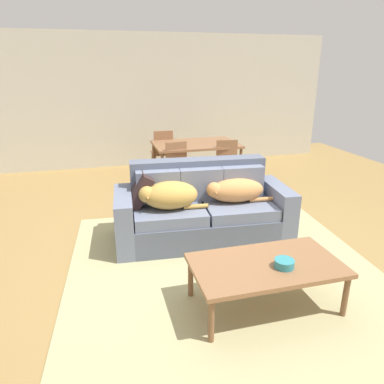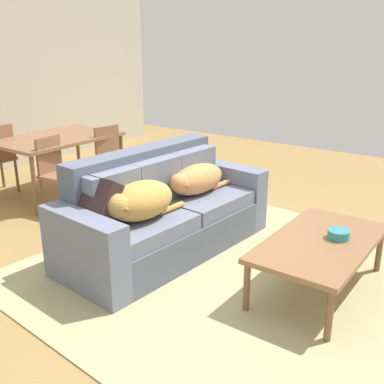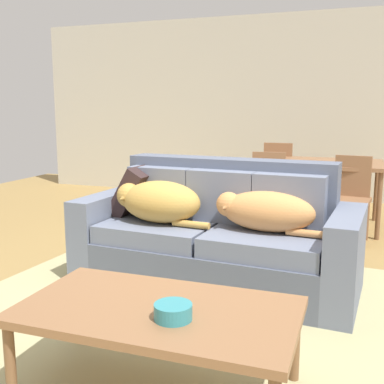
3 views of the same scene
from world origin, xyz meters
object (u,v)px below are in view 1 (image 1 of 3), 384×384
object	(u,v)px
dining_table	(196,146)
dining_chair_near_left	(179,166)
dining_chair_near_right	(228,164)
dining_chair_far_left	(163,151)
dog_on_left_cushion	(169,195)
throw_pillow_by_left_arm	(140,189)
dog_on_right_cushion	(235,190)
bowl_on_coffee_table	(284,263)
coffee_table	(266,267)
couch	(202,210)

from	to	relation	value
dining_table	dining_chair_near_left	bearing A→B (deg)	-128.97
dining_chair_near_left	dining_table	bearing A→B (deg)	43.31
dining_chair_near_right	dining_chair_far_left	xyz separation A→B (m)	(-0.91, 1.15, 0.03)
dog_on_left_cushion	throw_pillow_by_left_arm	bearing A→B (deg)	147.71
dog_on_right_cushion	dining_chair_far_left	world-z (taller)	dining_chair_far_left
dog_on_left_cushion	dining_chair_near_left	world-z (taller)	dining_chair_near_left
throw_pillow_by_left_arm	dining_table	xyz separation A→B (m)	(1.27, 2.07, 0.02)
dog_on_left_cushion	dining_chair_near_left	size ratio (longest dim) A/B	0.90
bowl_on_coffee_table	dog_on_right_cushion	bearing A→B (deg)	85.33
bowl_on_coffee_table	dining_chair_near_right	distance (m)	3.25
dog_on_left_cushion	coffee_table	size ratio (longest dim) A/B	0.61
dining_table	dining_chair_near_right	xyz separation A→B (m)	(0.41, -0.58, -0.20)
bowl_on_coffee_table	dining_chair_near_left	size ratio (longest dim) A/B	0.19
dining_table	dining_chair_far_left	distance (m)	0.77
dog_on_right_cushion	dining_chair_near_right	size ratio (longest dim) A/B	0.95
bowl_on_coffee_table	dining_table	world-z (taller)	dining_table
coffee_table	dining_table	size ratio (longest dim) A/B	0.87
dining_table	dining_chair_near_right	bearing A→B (deg)	-54.60
dog_on_right_cushion	dining_chair_near_right	world-z (taller)	dining_chair_near_right
dog_on_right_cushion	bowl_on_coffee_table	xyz separation A→B (m)	(-0.12, -1.46, -0.16)
dining_chair_far_left	dog_on_left_cushion	bearing A→B (deg)	81.41
dog_on_right_cushion	dining_chair_near_right	distance (m)	1.81
dog_on_left_cushion	throw_pillow_by_left_arm	size ratio (longest dim) A/B	1.91
dining_chair_near_left	dining_chair_far_left	distance (m)	1.11
dining_table	dog_on_right_cushion	bearing A→B (deg)	-93.71
couch	dining_table	bearing A→B (deg)	80.74
couch	dining_chair_far_left	distance (m)	2.75
bowl_on_coffee_table	throw_pillow_by_left_arm	bearing A→B (deg)	120.77
coffee_table	dog_on_right_cushion	bearing A→B (deg)	80.28
dining_table	dining_chair_near_right	distance (m)	0.74
couch	coffee_table	bearing A→B (deg)	-80.22
coffee_table	dining_chair_near_right	world-z (taller)	dining_chair_near_right
throw_pillow_by_left_arm	dining_table	world-z (taller)	throw_pillow_by_left_arm
couch	bowl_on_coffee_table	distance (m)	1.60
throw_pillow_by_left_arm	dining_chair_far_left	size ratio (longest dim) A/B	0.45
couch	dining_chair_near_left	world-z (taller)	couch
bowl_on_coffee_table	dining_chair_near_left	world-z (taller)	dining_chair_near_left
bowl_on_coffee_table	dining_table	distance (m)	3.77
bowl_on_coffee_table	dining_chair_near_right	size ratio (longest dim) A/B	0.20
throw_pillow_by_left_arm	coffee_table	bearing A→B (deg)	-60.79
dog_on_left_cushion	dining_chair_near_right	bearing A→B (deg)	55.66
dog_on_left_cushion	dining_table	xyz separation A→B (m)	(0.96, 2.30, 0.04)
dog_on_left_cushion	dining_table	size ratio (longest dim) A/B	0.53
coffee_table	dining_chair_near_right	size ratio (longest dim) A/B	1.49
throw_pillow_by_left_arm	dining_chair_far_left	bearing A→B (deg)	73.68
couch	dining_chair_far_left	world-z (taller)	couch
dog_on_right_cushion	dining_chair_near_right	bearing A→B (deg)	76.27
dog_on_right_cushion	dining_chair_near_left	world-z (taller)	dining_chair_near_left
couch	dog_on_left_cushion	distance (m)	0.53
dining_chair_near_left	dog_on_right_cushion	bearing A→B (deg)	-88.32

